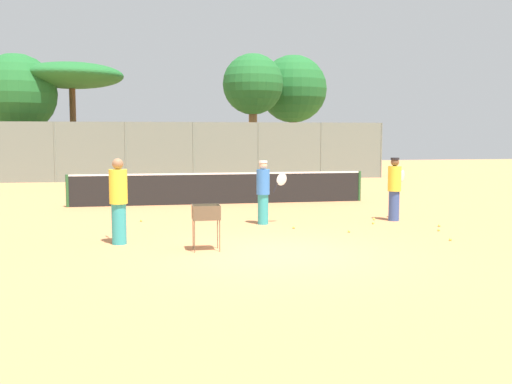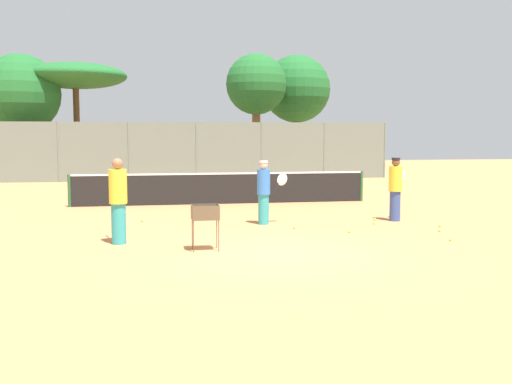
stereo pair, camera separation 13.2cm
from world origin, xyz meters
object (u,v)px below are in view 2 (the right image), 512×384
object	(u,v)px
tennis_net	(222,188)
parked_car	(248,163)
player_white_outfit	(264,191)
player_yellow_shirt	(395,188)
player_red_cap	(118,200)
ball_cart	(206,216)

from	to	relation	value
tennis_net	parked_car	distance (m)	15.04
player_white_outfit	player_yellow_shirt	xyz separation A→B (m)	(3.67, -0.02, 0.03)
tennis_net	player_white_outfit	size ratio (longest dim) A/B	6.01
player_white_outfit	parked_car	distance (m)	19.67
player_white_outfit	player_red_cap	bearing A→B (deg)	-158.36
player_white_outfit	ball_cart	world-z (taller)	player_white_outfit
tennis_net	ball_cart	size ratio (longest dim) A/B	10.74
player_white_outfit	player_yellow_shirt	distance (m)	3.68
ball_cart	player_red_cap	bearing A→B (deg)	149.43
player_red_cap	parked_car	distance (m)	22.64
ball_cart	tennis_net	bearing A→B (deg)	80.77
ball_cart	parked_car	world-z (taller)	parked_car
player_red_cap	ball_cart	distance (m)	2.10
player_yellow_shirt	ball_cart	distance (m)	6.43
tennis_net	parked_car	size ratio (longest dim) A/B	2.41
tennis_net	player_red_cap	distance (m)	7.69
player_white_outfit	player_yellow_shirt	bearing A→B (deg)	-10.06
player_white_outfit	ball_cart	size ratio (longest dim) A/B	1.79
parked_car	player_yellow_shirt	bearing A→B (deg)	-87.47
player_red_cap	player_yellow_shirt	distance (m)	7.65
ball_cart	parked_car	distance (m)	23.23
tennis_net	player_white_outfit	xyz separation A→B (m)	(0.54, -4.80, 0.32)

